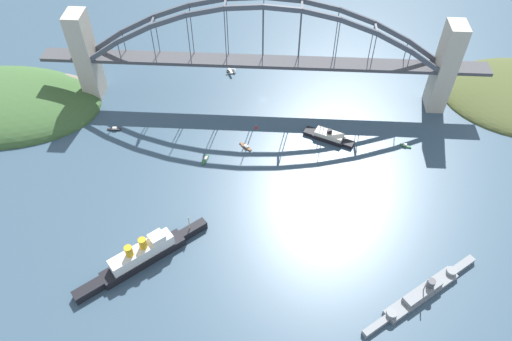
{
  "coord_description": "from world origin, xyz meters",
  "views": [
    {
      "loc": [
        -11.81,
        284.17,
        224.85
      ],
      "look_at": [
        0.0,
        80.0,
        8.0
      ],
      "focal_mm": 34.14,
      "sensor_mm": 36.0,
      "label": 1
    }
  ],
  "objects_px": {
    "small_boat_0": "(405,146)",
    "naval_cruiser": "(423,293)",
    "harbor_ferry_steamer": "(329,136)",
    "harbor_arch_bridge": "(263,59)",
    "small_boat_5": "(114,129)",
    "ocean_liner": "(142,255)",
    "seaplane_taxiing_near_bridge": "(231,70)",
    "small_boat_2": "(246,147)",
    "small_boat_3": "(205,159)",
    "channel_marker_buoy": "(256,127)"
  },
  "relations": [
    {
      "from": "harbor_ferry_steamer",
      "to": "small_boat_5",
      "type": "height_order",
      "value": "harbor_ferry_steamer"
    },
    {
      "from": "small_boat_5",
      "to": "small_boat_2",
      "type": "bearing_deg",
      "value": 172.58
    },
    {
      "from": "harbor_arch_bridge",
      "to": "naval_cruiser",
      "type": "height_order",
      "value": "harbor_arch_bridge"
    },
    {
      "from": "channel_marker_buoy",
      "to": "ocean_liner",
      "type": "bearing_deg",
      "value": 63.96
    },
    {
      "from": "small_boat_5",
      "to": "channel_marker_buoy",
      "type": "distance_m",
      "value": 97.8
    },
    {
      "from": "naval_cruiser",
      "to": "seaplane_taxiing_near_bridge",
      "type": "relative_size",
      "value": 5.85
    },
    {
      "from": "naval_cruiser",
      "to": "small_boat_2",
      "type": "height_order",
      "value": "naval_cruiser"
    },
    {
      "from": "small_boat_3",
      "to": "channel_marker_buoy",
      "type": "height_order",
      "value": "channel_marker_buoy"
    },
    {
      "from": "ocean_liner",
      "to": "harbor_ferry_steamer",
      "type": "xyz_separation_m",
      "value": [
        -103.7,
        -102.8,
        -2.96
      ]
    },
    {
      "from": "naval_cruiser",
      "to": "small_boat_0",
      "type": "relative_size",
      "value": 8.53
    },
    {
      "from": "naval_cruiser",
      "to": "harbor_ferry_steamer",
      "type": "bearing_deg",
      "value": -69.68
    },
    {
      "from": "naval_cruiser",
      "to": "small_boat_5",
      "type": "height_order",
      "value": "naval_cruiser"
    },
    {
      "from": "naval_cruiser",
      "to": "small_boat_3",
      "type": "relative_size",
      "value": 6.75
    },
    {
      "from": "harbor_ferry_steamer",
      "to": "small_boat_3",
      "type": "distance_m",
      "value": 84.13
    },
    {
      "from": "small_boat_2",
      "to": "channel_marker_buoy",
      "type": "distance_m",
      "value": 20.37
    },
    {
      "from": "naval_cruiser",
      "to": "small_boat_2",
      "type": "bearing_deg",
      "value": -46.7
    },
    {
      "from": "ocean_liner",
      "to": "harbor_ferry_steamer",
      "type": "relative_size",
      "value": 1.85
    },
    {
      "from": "harbor_arch_bridge",
      "to": "small_boat_0",
      "type": "xyz_separation_m",
      "value": [
        -97.61,
        44.68,
        -34.09
      ]
    },
    {
      "from": "naval_cruiser",
      "to": "small_boat_0",
      "type": "bearing_deg",
      "value": -94.35
    },
    {
      "from": "harbor_ferry_steamer",
      "to": "small_boat_0",
      "type": "relative_size",
      "value": 4.52
    },
    {
      "from": "ocean_liner",
      "to": "small_boat_3",
      "type": "bearing_deg",
      "value": -106.64
    },
    {
      "from": "harbor_ferry_steamer",
      "to": "ocean_liner",
      "type": "bearing_deg",
      "value": 44.75
    },
    {
      "from": "channel_marker_buoy",
      "to": "harbor_arch_bridge",
      "type": "bearing_deg",
      "value": -94.86
    },
    {
      "from": "harbor_arch_bridge",
      "to": "small_boat_5",
      "type": "height_order",
      "value": "harbor_arch_bridge"
    },
    {
      "from": "seaplane_taxiing_near_bridge",
      "to": "small_boat_3",
      "type": "height_order",
      "value": "seaplane_taxiing_near_bridge"
    },
    {
      "from": "harbor_arch_bridge",
      "to": "seaplane_taxiing_near_bridge",
      "type": "distance_m",
      "value": 52.91
    },
    {
      "from": "small_boat_0",
      "to": "naval_cruiser",
      "type": "bearing_deg",
      "value": 85.65
    },
    {
      "from": "harbor_ferry_steamer",
      "to": "channel_marker_buoy",
      "type": "xyz_separation_m",
      "value": [
        49.4,
        -8.33,
        -1.41
      ]
    },
    {
      "from": "small_boat_0",
      "to": "small_boat_5",
      "type": "xyz_separation_m",
      "value": [
        197.85,
        -4.98,
        0.02
      ]
    },
    {
      "from": "harbor_ferry_steamer",
      "to": "harbor_arch_bridge",
      "type": "bearing_deg",
      "value": -40.91
    },
    {
      "from": "seaplane_taxiing_near_bridge",
      "to": "small_boat_5",
      "type": "xyz_separation_m",
      "value": [
        73.91,
        71.68,
        -1.15
      ]
    },
    {
      "from": "harbor_arch_bridge",
      "to": "small_boat_5",
      "type": "bearing_deg",
      "value": 21.61
    },
    {
      "from": "small_boat_3",
      "to": "harbor_arch_bridge",
      "type": "bearing_deg",
      "value": -117.34
    },
    {
      "from": "ocean_liner",
      "to": "seaplane_taxiing_near_bridge",
      "type": "xyz_separation_m",
      "value": [
        -30.71,
        -175.22,
        -3.51
      ]
    },
    {
      "from": "harbor_ferry_steamer",
      "to": "seaplane_taxiing_near_bridge",
      "type": "relative_size",
      "value": 3.1
    },
    {
      "from": "small_boat_3",
      "to": "channel_marker_buoy",
      "type": "distance_m",
      "value": 45.34
    },
    {
      "from": "ocean_liner",
      "to": "channel_marker_buoy",
      "type": "height_order",
      "value": "ocean_liner"
    },
    {
      "from": "harbor_arch_bridge",
      "to": "small_boat_2",
      "type": "bearing_deg",
      "value": 80.66
    },
    {
      "from": "ocean_liner",
      "to": "seaplane_taxiing_near_bridge",
      "type": "height_order",
      "value": "ocean_liner"
    },
    {
      "from": "harbor_arch_bridge",
      "to": "seaplane_taxiing_near_bridge",
      "type": "bearing_deg",
      "value": -50.54
    },
    {
      "from": "naval_cruiser",
      "to": "small_boat_3",
      "type": "xyz_separation_m",
      "value": [
        122.91,
        -90.1,
        -1.86
      ]
    },
    {
      "from": "harbor_ferry_steamer",
      "to": "naval_cruiser",
      "type": "bearing_deg",
      "value": 110.32
    },
    {
      "from": "harbor_arch_bridge",
      "to": "small_boat_5",
      "type": "relative_size",
      "value": 32.92
    },
    {
      "from": "seaplane_taxiing_near_bridge",
      "to": "small_boat_2",
      "type": "xyz_separation_m",
      "value": [
        -17.83,
        83.63,
        -1.31
      ]
    },
    {
      "from": "harbor_arch_bridge",
      "to": "small_boat_0",
      "type": "relative_size",
      "value": 40.74
    },
    {
      "from": "small_boat_2",
      "to": "small_boat_5",
      "type": "distance_m",
      "value": 92.51
    },
    {
      "from": "naval_cruiser",
      "to": "small_boat_3",
      "type": "bearing_deg",
      "value": -36.24
    },
    {
      "from": "seaplane_taxiing_near_bridge",
      "to": "channel_marker_buoy",
      "type": "height_order",
      "value": "seaplane_taxiing_near_bridge"
    },
    {
      "from": "ocean_liner",
      "to": "small_boat_2",
      "type": "distance_m",
      "value": 103.77
    },
    {
      "from": "small_boat_2",
      "to": "harbor_ferry_steamer",
      "type": "bearing_deg",
      "value": -168.51
    }
  ]
}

